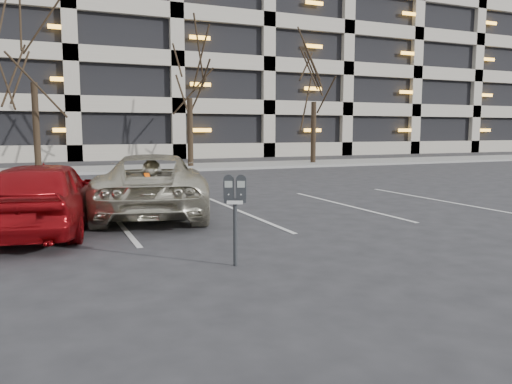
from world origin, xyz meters
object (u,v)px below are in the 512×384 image
(tree_d, at_px, (314,63))
(suv_silver, at_px, (153,184))
(tree_b, at_px, (31,26))
(tree_c, at_px, (189,54))
(car_red, at_px, (43,196))
(parking_meter, at_px, (235,198))

(tree_d, distance_m, suv_silver, 18.08)
(tree_b, xyz_separation_m, tree_c, (7.00, 0.00, -0.81))
(tree_c, height_order, car_red, tree_c)
(tree_b, height_order, tree_d, tree_b)
(tree_d, bearing_deg, parking_meter, -122.45)
(tree_b, bearing_deg, car_red, -89.19)
(parking_meter, xyz_separation_m, suv_silver, (-0.17, 4.80, -0.28))
(tree_c, bearing_deg, tree_d, 0.00)
(tree_b, xyz_separation_m, tree_d, (14.00, 0.00, -0.86))
(tree_d, xyz_separation_m, parking_meter, (-11.36, -17.87, -4.55))
(suv_silver, bearing_deg, tree_c, -95.62)
(tree_c, xyz_separation_m, suv_silver, (-4.53, -13.07, -4.88))
(suv_silver, bearing_deg, parking_meter, 105.46)
(parking_meter, distance_m, suv_silver, 4.82)
(tree_c, relative_size, car_red, 1.92)
(tree_d, bearing_deg, tree_c, 180.00)
(tree_c, xyz_separation_m, parking_meter, (-4.36, -17.87, -4.60))
(tree_b, bearing_deg, suv_silver, -79.28)
(tree_b, relative_size, tree_c, 1.14)
(tree_b, height_order, tree_c, tree_b)
(parking_meter, bearing_deg, car_red, 148.75)
(tree_d, xyz_separation_m, car_red, (-13.80, -14.40, -4.82))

